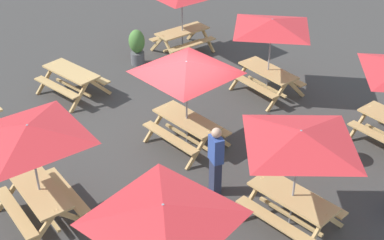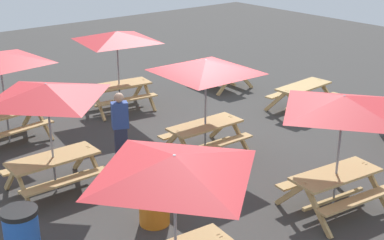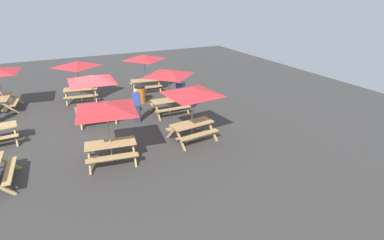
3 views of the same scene
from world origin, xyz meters
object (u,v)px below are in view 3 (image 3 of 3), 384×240
Objects in this scene: picnic_table_2 at (144,60)px; picnic_table_6 at (77,67)px; picnic_table_0 at (192,95)px; picnic_table_5 at (169,76)px; picnic_table_1 at (92,82)px; trash_bin_orange at (140,94)px; picnic_table_4 at (107,111)px; trash_bin_blue at (181,90)px; person_standing at (137,105)px.

picnic_table_6 is at bearing -172.43° from picnic_table_2.
picnic_table_0 is 3.18m from picnic_table_5.
picnic_table_1 reaches higher than trash_bin_orange.
picnic_table_4 is 5.08m from picnic_table_5.
picnic_table_0 is 2.87× the size of trash_bin_orange.
picnic_table_5 is at bearing 51.36° from picnic_table_4.
picnic_table_1 reaches higher than trash_bin_blue.
picnic_table_2 is 1.40× the size of person_standing.
picnic_table_0 is 1.00× the size of picnic_table_4.
picnic_table_6 is at bearing -42.68° from person_standing.
picnic_table_4 is 3.84m from person_standing.
picnic_table_4 reaches higher than trash_bin_blue.
picnic_table_0 is at bearing 140.68° from person_standing.
picnic_table_6 is 1.40× the size of person_standing.
picnic_table_5 is (3.69, 3.48, 0.00)m from picnic_table_4.
picnic_table_5 is 1.00× the size of picnic_table_6.
picnic_table_2 is at bearing 46.33° from picnic_table_1.
picnic_table_5 is 2.86m from trash_bin_orange.
picnic_table_6 is at bearing 158.52° from trash_bin_blue.
picnic_table_5 is at bearing -127.24° from trash_bin_blue.
picnic_table_0 and picnic_table_2 have the same top height.
picnic_table_2 reaches higher than person_standing.
picnic_table_0 is at bearing -56.39° from picnic_table_6.
trash_bin_blue is (5.17, 5.42, -1.49)m from picnic_table_4.
picnic_table_2 is at bearing 63.55° from trash_bin_orange.
trash_bin_orange is at bearing 71.87° from picnic_table_4.
picnic_table_5 is at bearing -147.19° from person_standing.
picnic_table_1 is 2.26m from person_standing.
picnic_table_4 and picnic_table_6 have the same top height.
picnic_table_4 and picnic_table_5 have the same top height.
picnic_table_1 is 5.12m from picnic_table_2.
picnic_table_6 is 4.93m from person_standing.
trash_bin_orange is (-0.61, 5.45, -1.49)m from picnic_table_0.
picnic_table_6 reaches higher than trash_bin_orange.
picnic_table_4 is at bearing -110.41° from picnic_table_2.
picnic_table_2 is 0.83× the size of picnic_table_4.
picnic_table_4 reaches higher than person_standing.
trash_bin_orange is (-0.93, -1.86, -1.49)m from picnic_table_2.
picnic_table_1 is at bearing 172.14° from picnic_table_5.
picnic_table_4 is at bearing -133.64° from trash_bin_blue.
picnic_table_4 is at bearing 81.12° from person_standing.
picnic_table_1 and picnic_table_4 have the same top height.
trash_bin_blue is at bearing -8.25° from trash_bin_orange.
trash_bin_blue is (5.04, 1.42, -1.49)m from picnic_table_1.
picnic_table_1 is at bearing -164.30° from trash_bin_blue.
picnic_table_5 is 2.86m from trash_bin_blue.
picnic_table_1 is at bearing -129.25° from picnic_table_2.
picnic_table_0 is at bearing -46.72° from picnic_table_1.
picnic_table_2 and picnic_table_6 have the same top height.
picnic_table_0 is 0.99× the size of picnic_table_1.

